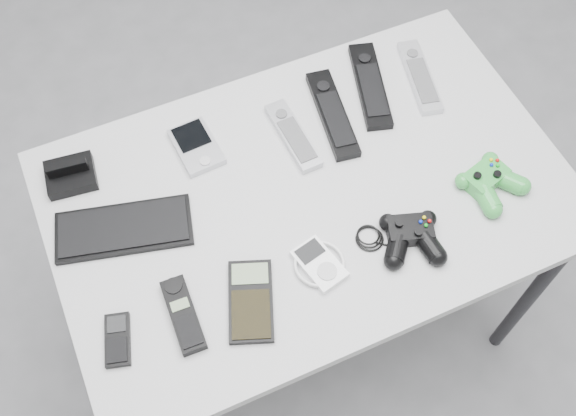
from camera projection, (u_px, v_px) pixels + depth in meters
name	position (u px, v px, depth m)	size (l,w,h in m)	color
floor	(294.00, 287.00, 2.01)	(3.50, 3.50, 0.00)	slate
desk	(309.00, 207.00, 1.41)	(1.04, 0.67, 0.70)	#A7A7AA
pda_keyboard	(124.00, 228.00, 1.31)	(0.26, 0.11, 0.02)	black
dock_bracket	(69.00, 172.00, 1.36)	(0.10, 0.09, 0.05)	black
pda	(196.00, 146.00, 1.41)	(0.08, 0.13, 0.02)	#ACADB4
remote_silver_a	(293.00, 135.00, 1.42)	(0.05, 0.19, 0.02)	#ACADB4
remote_black_a	(332.00, 113.00, 1.45)	(0.05, 0.23, 0.02)	black
remote_black_b	(370.00, 85.00, 1.49)	(0.06, 0.24, 0.02)	black
remote_silver_b	(420.00, 76.00, 1.50)	(0.05, 0.21, 0.02)	silver
mobile_phone	(117.00, 340.00, 1.20)	(0.04, 0.10, 0.02)	black
cordless_handset	(183.00, 315.00, 1.22)	(0.05, 0.15, 0.02)	black
calculator	(251.00, 301.00, 1.24)	(0.08, 0.16, 0.02)	black
mp3_player	(319.00, 264.00, 1.27)	(0.10, 0.10, 0.02)	white
controller_black	(411.00, 235.00, 1.29)	(0.21, 0.13, 0.04)	black
controller_green	(490.00, 181.00, 1.35)	(0.12, 0.13, 0.04)	#298A25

